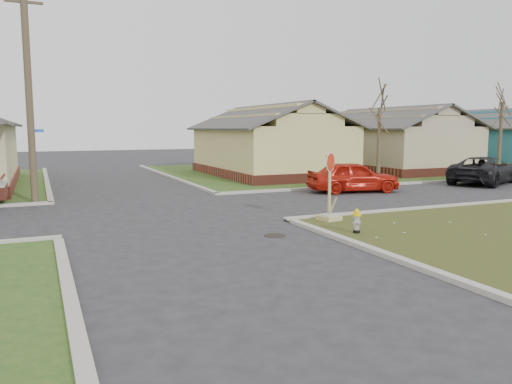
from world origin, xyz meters
name	(u,v)px	position (x,y,z in m)	size (l,w,h in m)	color
ground	(197,239)	(0.00, 0.00, 0.00)	(120.00, 120.00, 0.00)	#28282A
verge_far_right	(399,168)	(22.00, 18.00, 0.03)	(37.00, 19.00, 0.05)	#2A4A1A
curbs	(158,212)	(0.00, 5.00, 0.00)	(80.00, 40.00, 0.12)	#ABA79A
manhole	(275,235)	(2.20, -0.50, 0.01)	(0.64, 0.64, 0.01)	black
side_house_yellow	(269,142)	(10.00, 16.50, 2.19)	(7.60, 11.60, 4.70)	brown
side_house_tan	(392,141)	(20.00, 16.50, 2.19)	(7.60, 11.60, 4.70)	brown
side_house_teal	(491,139)	(30.00, 16.50, 2.19)	(7.60, 11.60, 4.70)	brown
utility_pole	(29,89)	(-4.20, 8.90, 4.66)	(1.80, 0.28, 9.00)	#463928
tree_mid_right	(379,145)	(14.00, 10.20, 2.15)	(0.22, 0.22, 4.20)	#463928
tree_far_right	(500,138)	(24.00, 10.50, 2.43)	(0.22, 0.22, 4.76)	#463928
fire_hydrant	(357,220)	(4.46, -1.32, 0.44)	(0.27, 0.27, 0.72)	black
stop_sign	(329,206)	(4.81, 0.74, 0.54)	(0.65, 0.63, 2.29)	tan
red_sedan	(353,177)	(10.04, 6.97, 0.75)	(1.78, 4.43, 1.51)	#B81A0D
dark_pickup	(485,170)	(18.93, 7.09, 0.76)	(2.52, 5.46, 1.52)	black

